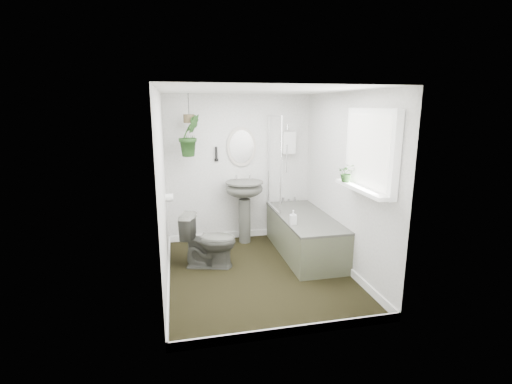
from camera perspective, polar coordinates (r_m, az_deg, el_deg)
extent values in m
cube|color=black|center=(4.95, 0.38, -12.43)|extent=(2.30, 2.80, 0.02)
cube|color=white|center=(4.47, 0.43, 15.49)|extent=(2.30, 2.80, 0.02)
cube|color=white|center=(5.93, -2.62, 3.65)|extent=(2.30, 0.02, 2.30)
cube|color=white|center=(3.26, 5.92, -4.38)|extent=(2.30, 0.02, 2.30)
cube|color=white|center=(4.47, -14.27, 0.10)|extent=(0.02, 2.80, 2.30)
cube|color=white|center=(4.95, 13.61, 1.40)|extent=(0.02, 2.80, 2.30)
cube|color=white|center=(4.92, 0.38, -11.80)|extent=(2.30, 2.80, 0.10)
cube|color=white|center=(6.00, 5.08, 7.57)|extent=(0.20, 0.10, 0.35)
ellipsoid|color=beige|center=(5.85, -2.23, 6.98)|extent=(0.46, 0.03, 0.62)
cylinder|color=black|center=(5.79, -6.12, 5.86)|extent=(0.04, 0.04, 0.22)
cylinder|color=white|center=(5.20, -13.25, -0.86)|extent=(0.11, 0.11, 0.11)
cube|color=white|center=(4.23, 17.24, 6.09)|extent=(0.08, 1.00, 0.90)
cube|color=white|center=(4.27, 16.04, 0.49)|extent=(0.18, 1.00, 0.04)
cube|color=white|center=(4.21, 16.70, 6.09)|extent=(0.01, 0.86, 0.76)
imported|color=#474841|center=(5.05, -7.24, -7.39)|extent=(0.80, 0.59, 0.73)
imported|color=black|center=(4.48, 13.78, 2.88)|extent=(0.25, 0.23, 0.22)
imported|color=black|center=(5.48, -10.16, 8.55)|extent=(0.42, 0.39, 0.60)
imported|color=black|center=(4.98, 5.73, -3.88)|extent=(0.10, 0.10, 0.19)
cylinder|color=#4C4029|center=(5.47, -10.27, 11.05)|extent=(0.16, 0.16, 0.12)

